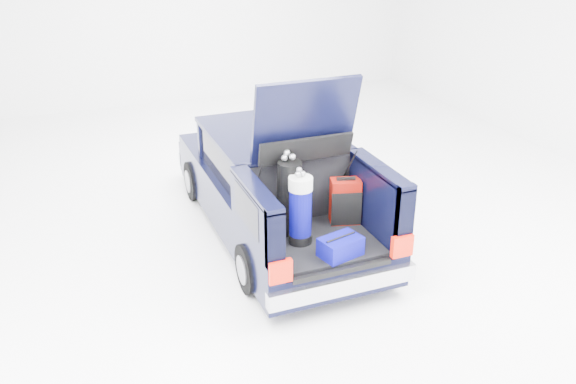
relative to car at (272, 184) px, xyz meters
name	(u,v)px	position (x,y,z in m)	size (l,w,h in m)	color
ground	(275,229)	(0.00, -0.11, -0.67)	(14.00, 14.00, 0.00)	white
car	(272,184)	(0.00, 0.00, 0.00)	(1.87, 4.65, 2.47)	black
red_suitcase	(345,201)	(0.50, -1.29, 0.21)	(0.41, 0.33, 0.61)	#6C0903
black_golf_bag	(289,197)	(-0.26, -1.28, 0.40)	(0.34, 0.38, 1.04)	black
blue_golf_bag	(300,210)	(-0.22, -1.55, 0.35)	(0.36, 0.36, 0.94)	black
blue_duffel	(340,247)	(0.09, -2.01, 0.04)	(0.53, 0.41, 0.25)	#06046D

